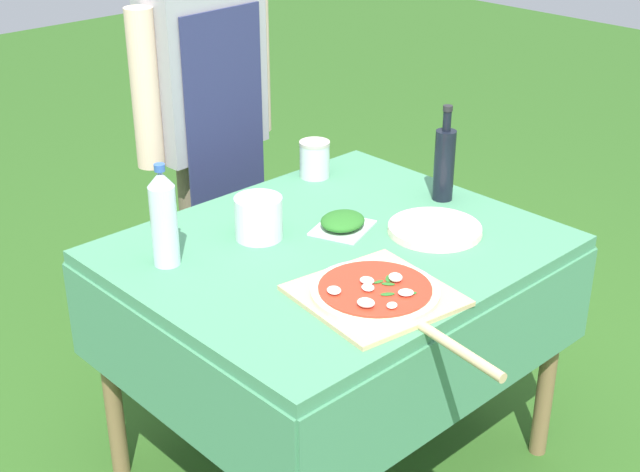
# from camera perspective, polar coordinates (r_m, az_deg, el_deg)

# --- Properties ---
(ground_plane) EXTENTS (12.00, 12.00, 0.00)m
(ground_plane) POSITION_cam_1_polar(r_m,az_deg,el_deg) (2.81, 0.82, -14.18)
(ground_plane) COLOR #2D5B1E
(prep_table) EXTENTS (1.12, 0.94, 0.74)m
(prep_table) POSITION_cam_1_polar(r_m,az_deg,el_deg) (2.44, 0.91, -2.52)
(prep_table) COLOR #478960
(prep_table) RESTS_ON ground
(person_cook) EXTENTS (0.57, 0.21, 1.51)m
(person_cook) POSITION_cam_1_polar(r_m,az_deg,el_deg) (3.01, -7.27, 8.03)
(person_cook) COLOR #70604C
(person_cook) RESTS_ON ground
(pizza_on_peel) EXTENTS (0.38, 0.61, 0.05)m
(pizza_on_peel) POSITION_cam_1_polar(r_m,az_deg,el_deg) (2.12, 3.76, -3.79)
(pizza_on_peel) COLOR #D1B27F
(pizza_on_peel) RESTS_ON prep_table
(oil_bottle) EXTENTS (0.06, 0.06, 0.29)m
(oil_bottle) POSITION_cam_1_polar(r_m,az_deg,el_deg) (2.65, 7.96, 4.67)
(oil_bottle) COLOR black
(oil_bottle) RESTS_ON prep_table
(water_bottle) EXTENTS (0.07, 0.07, 0.27)m
(water_bottle) POSITION_cam_1_polar(r_m,az_deg,el_deg) (2.27, -9.97, 1.15)
(water_bottle) COLOR silver
(water_bottle) RESTS_ON prep_table
(herb_container) EXTENTS (0.20, 0.19, 0.04)m
(herb_container) POSITION_cam_1_polar(r_m,az_deg,el_deg) (2.47, 1.46, 0.89)
(herb_container) COLOR silver
(herb_container) RESTS_ON prep_table
(mixing_tub) EXTENTS (0.13, 0.13, 0.12)m
(mixing_tub) POSITION_cam_1_polar(r_m,az_deg,el_deg) (2.41, -3.95, 1.17)
(mixing_tub) COLOR silver
(mixing_tub) RESTS_ON prep_table
(plate_stack) EXTENTS (0.26, 0.26, 0.02)m
(plate_stack) POSITION_cam_1_polar(r_m,az_deg,el_deg) (2.47, 7.36, 0.44)
(plate_stack) COLOR beige
(plate_stack) RESTS_ON prep_table
(sauce_jar) EXTENTS (0.10, 0.10, 0.12)m
(sauce_jar) POSITION_cam_1_polar(r_m,az_deg,el_deg) (2.81, -0.35, 4.81)
(sauce_jar) COLOR silver
(sauce_jar) RESTS_ON prep_table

